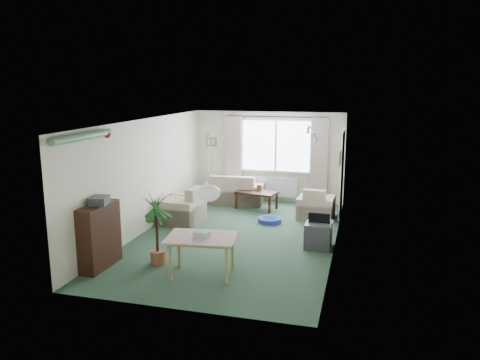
% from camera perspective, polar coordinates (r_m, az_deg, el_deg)
% --- Properties ---
extents(ground, '(6.50, 6.50, 0.00)m').
position_cam_1_polar(ground, '(9.74, -0.46, -6.98)').
color(ground, '#294432').
extents(window, '(1.80, 0.03, 1.30)m').
position_cam_1_polar(window, '(12.44, 4.41, 4.18)').
color(window, white).
extents(curtain_rod, '(2.60, 0.03, 0.03)m').
position_cam_1_polar(curtain_rod, '(12.28, 4.40, 7.70)').
color(curtain_rod, black).
extents(curtain_left, '(0.45, 0.08, 2.00)m').
position_cam_1_polar(curtain_left, '(12.64, -0.83, 3.28)').
color(curtain_left, beige).
extents(curtain_right, '(0.45, 0.08, 2.00)m').
position_cam_1_polar(curtain_right, '(12.22, 9.62, 2.82)').
color(curtain_right, beige).
extents(radiator, '(1.20, 0.10, 0.55)m').
position_cam_1_polar(radiator, '(12.59, 4.30, -0.81)').
color(radiator, white).
extents(doorway, '(0.03, 0.95, 2.00)m').
position_cam_1_polar(doorway, '(11.30, 12.31, 0.61)').
color(doorway, black).
extents(pendant_lamp, '(0.36, 0.36, 0.36)m').
position_cam_1_polar(pendant_lamp, '(7.16, -3.86, -1.58)').
color(pendant_lamp, white).
extents(tinsel_garland, '(1.60, 1.60, 0.12)m').
position_cam_1_polar(tinsel_garland, '(7.97, -18.59, 5.02)').
color(tinsel_garland, '#196626').
extents(bauble_cluster_a, '(0.20, 0.20, 0.20)m').
position_cam_1_polar(bauble_cluster_a, '(9.90, 8.24, 6.36)').
color(bauble_cluster_a, silver).
extents(bauble_cluster_b, '(0.20, 0.20, 0.20)m').
position_cam_1_polar(bauble_cluster_b, '(8.68, 9.25, 5.59)').
color(bauble_cluster_b, silver).
extents(wall_picture_back, '(0.28, 0.03, 0.22)m').
position_cam_1_polar(wall_picture_back, '(12.89, -3.50, 4.68)').
color(wall_picture_back, brown).
extents(wall_picture_right, '(0.03, 0.24, 0.30)m').
position_cam_1_polar(wall_picture_right, '(10.23, 12.13, 2.60)').
color(wall_picture_right, brown).
extents(sofa, '(1.59, 0.92, 0.77)m').
position_cam_1_polar(sofa, '(12.40, -0.70, -1.04)').
color(sofa, beige).
rests_on(sofa, ground).
extents(armchair_corner, '(0.86, 0.82, 0.73)m').
position_cam_1_polar(armchair_corner, '(11.18, 9.26, -2.72)').
color(armchair_corner, beige).
rests_on(armchair_corner, ground).
extents(armchair_left, '(0.95, 1.00, 0.83)m').
position_cam_1_polar(armchair_left, '(10.73, -7.22, -3.00)').
color(armchair_left, beige).
rests_on(armchair_left, ground).
extents(coffee_table, '(1.10, 0.75, 0.45)m').
position_cam_1_polar(coffee_table, '(11.83, 2.02, -2.47)').
color(coffee_table, black).
rests_on(coffee_table, ground).
extents(photo_frame, '(0.12, 0.03, 0.16)m').
position_cam_1_polar(photo_frame, '(11.80, 2.35, -0.97)').
color(photo_frame, brown).
rests_on(photo_frame, coffee_table).
extents(bookshelf, '(0.32, 0.92, 1.11)m').
position_cam_1_polar(bookshelf, '(8.42, -16.75, -6.57)').
color(bookshelf, black).
rests_on(bookshelf, ground).
extents(hifi_box, '(0.35, 0.40, 0.14)m').
position_cam_1_polar(hifi_box, '(8.25, -16.78, -2.41)').
color(hifi_box, '#333438').
rests_on(hifi_box, bookshelf).
extents(houseplant, '(0.69, 0.69, 1.29)m').
position_cam_1_polar(houseplant, '(8.28, -10.11, -5.89)').
color(houseplant, '#226529').
rests_on(houseplant, ground).
extents(dining_table, '(1.11, 0.81, 0.64)m').
position_cam_1_polar(dining_table, '(7.85, -4.66, -9.25)').
color(dining_table, tan).
rests_on(dining_table, ground).
extents(gift_box, '(0.26, 0.19, 0.12)m').
position_cam_1_polar(gift_box, '(7.68, -4.70, -6.69)').
color(gift_box, '#B8B8C3').
rests_on(gift_box, dining_table).
extents(tv_cube, '(0.51, 0.56, 0.50)m').
position_cam_1_polar(tv_cube, '(9.22, 9.56, -6.62)').
color(tv_cube, '#3A393E').
rests_on(tv_cube, ground).
extents(pet_bed, '(0.71, 0.71, 0.11)m').
position_cam_1_polar(pet_bed, '(10.76, 3.64, -4.90)').
color(pet_bed, '#233CA0').
rests_on(pet_bed, ground).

